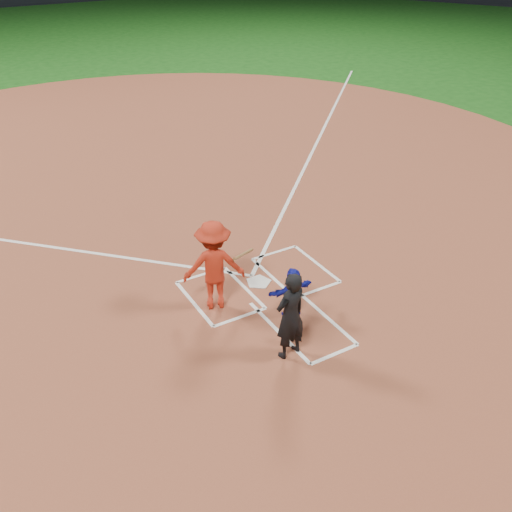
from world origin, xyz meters
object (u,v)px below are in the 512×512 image
home_plate (259,282)px  umpire (290,316)px  catcher (293,292)px  batter_at_plate (214,265)px

home_plate → umpire: 2.61m
catcher → umpire: 1.29m
catcher → umpire: umpire is taller
catcher → umpire: size_ratio=0.61×
catcher → batter_at_plate: size_ratio=0.55×
home_plate → umpire: umpire is taller
catcher → home_plate: bearing=-88.8°
umpire → batter_at_plate: batter_at_plate is taller
catcher → umpire: bearing=55.3°
home_plate → catcher: (-0.00, -1.35, 0.53)m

